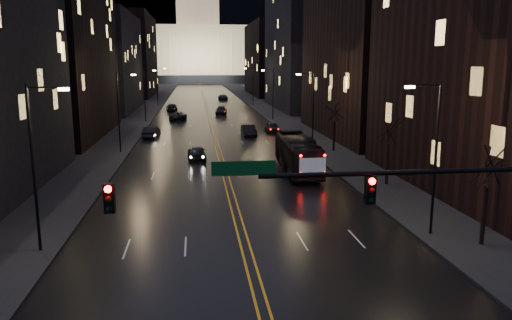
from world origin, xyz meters
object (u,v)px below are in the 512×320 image
object	(u,v)px
oncoming_car_a	(197,153)
receding_car_a	(249,131)
traffic_signal	(434,201)
bus	(298,154)
oncoming_car_b	(151,132)

from	to	relation	value
oncoming_car_a	receding_car_a	size ratio (longest dim) A/B	0.93
traffic_signal	oncoming_car_a	bearing A→B (deg)	103.45
traffic_signal	bus	distance (m)	28.69
oncoming_car_a	receding_car_a	world-z (taller)	receding_car_a
traffic_signal	bus	size ratio (longest dim) A/B	1.46
oncoming_car_b	receding_car_a	world-z (taller)	receding_car_a
traffic_signal	oncoming_car_a	size ratio (longest dim) A/B	3.86
bus	oncoming_car_b	world-z (taller)	bus
oncoming_car_b	receding_car_a	bearing A→B (deg)	-172.75
bus	oncoming_car_b	size ratio (longest dim) A/B	2.48
receding_car_a	oncoming_car_b	bearing A→B (deg)	178.32
bus	oncoming_car_a	bearing A→B (deg)	146.63
traffic_signal	receding_car_a	distance (m)	51.69
oncoming_car_a	receding_car_a	distance (m)	17.86
receding_car_a	traffic_signal	bearing A→B (deg)	-91.01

